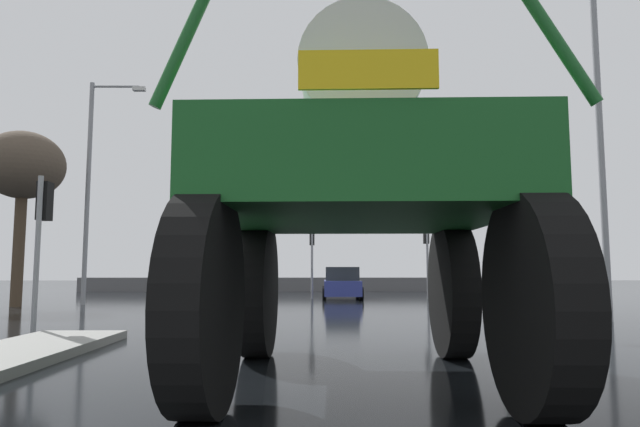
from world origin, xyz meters
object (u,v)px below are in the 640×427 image
object	(u,v)px
traffic_signal_far_right	(427,244)
streetlight_far_left	(92,179)
traffic_signal_far_left	(312,245)
streetlight_near_right	(603,133)
bare_tree_left	(23,168)
sedan_ahead	(342,284)
traffic_signal_near_left	(43,219)
traffic_signal_near_right	(500,220)
oversize_sprayer	(359,199)

from	to	relation	value
traffic_signal_far_right	streetlight_far_left	bearing A→B (deg)	-162.28
traffic_signal_far_left	streetlight_far_left	size ratio (longest dim) A/B	0.39
streetlight_near_right	traffic_signal_far_left	bearing A→B (deg)	123.25
streetlight_near_right	bare_tree_left	world-z (taller)	streetlight_near_right
sedan_ahead	traffic_signal_far_right	distance (m)	4.54
streetlight_far_left	bare_tree_left	world-z (taller)	streetlight_far_left
streetlight_near_right	bare_tree_left	distance (m)	20.13
traffic_signal_near_left	traffic_signal_near_right	distance (m)	9.92
streetlight_near_right	streetlight_far_left	bearing A→B (deg)	155.88
streetlight_far_left	sedan_ahead	bearing A→B (deg)	24.50
streetlight_near_right	oversize_sprayer	bearing A→B (deg)	-133.23
sedan_ahead	streetlight_far_left	bearing A→B (deg)	115.62
traffic_signal_far_left	streetlight_far_left	distance (m)	10.30
traffic_signal_near_right	traffic_signal_far_right	distance (m)	15.00
traffic_signal_near_right	streetlight_near_right	bearing A→B (deg)	35.62
traffic_signal_near_left	bare_tree_left	size ratio (longest dim) A/B	0.50
sedan_ahead	traffic_signal_far_left	bearing A→B (deg)	94.66
traffic_signal_near_left	streetlight_near_right	bearing A→B (deg)	11.36
traffic_signal_far_right	bare_tree_left	bearing A→B (deg)	-161.03
sedan_ahead	oversize_sprayer	bearing A→B (deg)	178.68
oversize_sprayer	sedan_ahead	world-z (taller)	oversize_sprayer
streetlight_far_left	traffic_signal_far_right	bearing A→B (deg)	17.72
sedan_ahead	traffic_signal_near_right	distance (m)	15.35
oversize_sprayer	traffic_signal_far_right	size ratio (longest dim) A/B	1.63
sedan_ahead	traffic_signal_near_right	world-z (taller)	traffic_signal_near_right
streetlight_near_right	traffic_signal_far_right	bearing A→B (deg)	101.20
bare_tree_left	traffic_signal_near_right	bearing A→B (deg)	-31.17
oversize_sprayer	bare_tree_left	distance (m)	18.71
traffic_signal_far_left	traffic_signal_far_right	bearing A→B (deg)	-0.01
traffic_signal_far_left	bare_tree_left	xyz separation A→B (m)	(-11.10, -5.73, 2.72)
streetlight_far_left	streetlight_near_right	bearing A→B (deg)	-24.12
oversize_sprayer	sedan_ahead	size ratio (longest dim) A/B	1.41
traffic_signal_far_right	bare_tree_left	world-z (taller)	bare_tree_left
traffic_signal_near_right	traffic_signal_near_left	bearing A→B (deg)	-180.00
traffic_signal_far_left	streetlight_near_right	distance (m)	14.76
traffic_signal_near_right	bare_tree_left	bearing A→B (deg)	148.83
bare_tree_left	sedan_ahead	bearing A→B (deg)	24.88
traffic_signal_far_right	streetlight_far_left	xyz separation A→B (m)	(-14.44, -4.61, 2.40)
traffic_signal_near_right	traffic_signal_far_left	xyz separation A→B (m)	(-4.11, 14.93, 0.12)
traffic_signal_far_right	streetlight_near_right	bearing A→B (deg)	-78.80
traffic_signal_far_right	sedan_ahead	bearing A→B (deg)	178.74
traffic_signal_near_left	streetlight_near_right	xyz separation A→B (m)	(13.79, 2.77, 2.64)
streetlight_near_right	streetlight_far_left	world-z (taller)	streetlight_near_right
traffic_signal_near_left	streetlight_far_left	distance (m)	11.06
traffic_signal_near_left	streetlight_near_right	world-z (taller)	streetlight_near_right
traffic_signal_far_left	streetlight_far_left	bearing A→B (deg)	-152.53
oversize_sprayer	traffic_signal_far_right	xyz separation A→B (m)	(4.97, 20.01, 0.38)
oversize_sprayer	traffic_signal_near_right	distance (m)	6.18
traffic_signal_near_right	streetlight_far_left	bearing A→B (deg)	141.54
traffic_signal_far_left	traffic_signal_near_left	bearing A→B (deg)	-111.28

